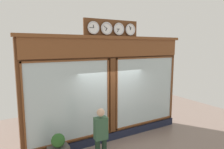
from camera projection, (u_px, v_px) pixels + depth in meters
name	position (u px, v px, depth m)	size (l,w,h in m)	color
shop_facade	(110.00, 88.00, 6.99)	(6.09, 0.42, 4.23)	#5B3319
pedestrian	(101.00, 135.00, 5.44)	(0.38, 0.25, 1.69)	#1C2F21
planter_shrub	(58.00, 140.00, 5.42)	(0.38, 0.38, 0.38)	#285623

